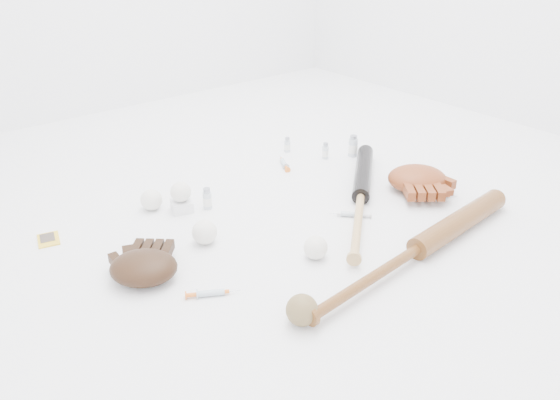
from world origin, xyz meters
TOP-DOWN VIEW (x-y plane):
  - bat_dark at (0.25, -0.10)m, footprint 0.71×0.62m
  - bat_wood at (0.13, -0.45)m, footprint 0.99×0.14m
  - glove_dark at (-0.56, -0.02)m, footprint 0.32×0.32m
  - glove_tan at (0.50, -0.15)m, footprint 0.37×0.37m
  - trading_card at (-0.70, 0.36)m, footprint 0.08×0.10m
  - pedestal at (-0.27, 0.27)m, footprint 0.09×0.09m
  - baseball_on_pedestal at (-0.27, 0.27)m, footprint 0.07×0.07m
  - baseball_left at (-0.32, 0.03)m, footprint 0.08×0.08m
  - baseball_upper at (-0.34, 0.34)m, footprint 0.08×0.08m
  - baseball_mid at (-0.11, -0.25)m, footprint 0.07×0.07m
  - baseball_aged at (-0.34, -0.45)m, footprint 0.08×0.08m
  - syringe_0 at (-0.46, -0.21)m, footprint 0.16×0.11m
  - syringe_1 at (0.16, -0.14)m, footprint 0.13×0.14m
  - syringe_2 at (0.26, 0.34)m, footprint 0.10×0.16m
  - syringe_3 at (0.51, -0.24)m, footprint 0.12×0.12m
  - vial_0 at (0.45, 0.29)m, footprint 0.03×0.03m
  - vial_1 at (0.37, 0.45)m, footprint 0.03×0.03m
  - vial_2 at (-0.19, 0.22)m, footprint 0.03×0.03m
  - vial_3 at (0.56, 0.23)m, footprint 0.04×0.04m

SIDE VIEW (x-z plane):
  - trading_card at x=-0.70m, z-range 0.00..0.00m
  - syringe_3 at x=0.51m, z-range 0.00..0.02m
  - syringe_1 at x=0.16m, z-range 0.00..0.02m
  - syringe_0 at x=-0.46m, z-range 0.00..0.02m
  - syringe_2 at x=0.26m, z-range 0.00..0.02m
  - pedestal at x=-0.27m, z-range 0.00..0.04m
  - bat_dark at x=0.25m, z-range 0.00..0.06m
  - vial_1 at x=0.37m, z-range 0.00..0.07m
  - vial_0 at x=0.45m, z-range 0.00..0.07m
  - bat_wood at x=0.13m, z-range 0.00..0.07m
  - baseball_mid at x=-0.11m, z-range 0.00..0.07m
  - baseball_upper at x=-0.34m, z-range 0.00..0.08m
  - vial_2 at x=-0.19m, z-range 0.00..0.08m
  - baseball_left at x=-0.32m, z-range 0.00..0.08m
  - glove_dark at x=-0.56m, z-range 0.00..0.08m
  - baseball_aged at x=-0.34m, z-range 0.00..0.08m
  - vial_3 at x=0.56m, z-range 0.00..0.09m
  - glove_tan at x=0.50m, z-range 0.00..0.09m
  - baseball_on_pedestal at x=-0.27m, z-range 0.04..0.11m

